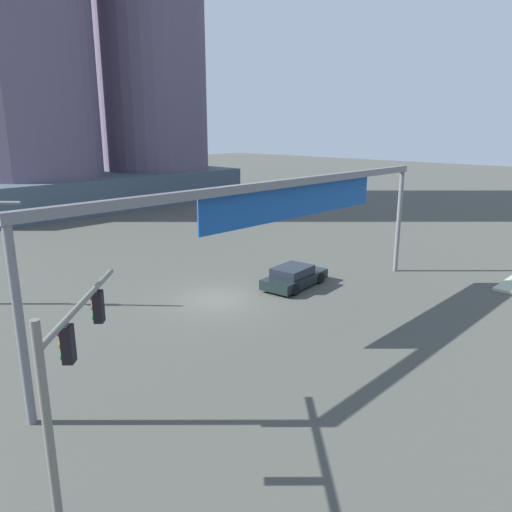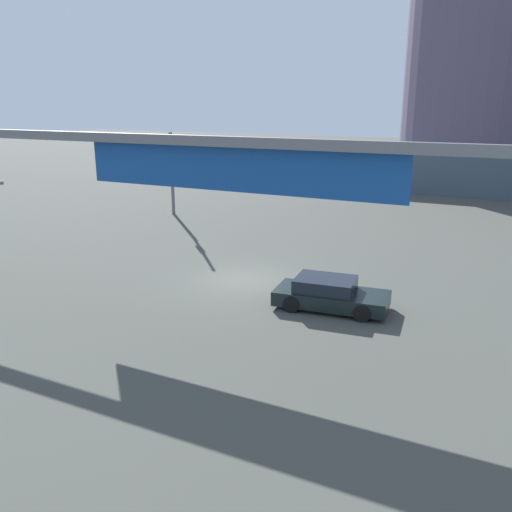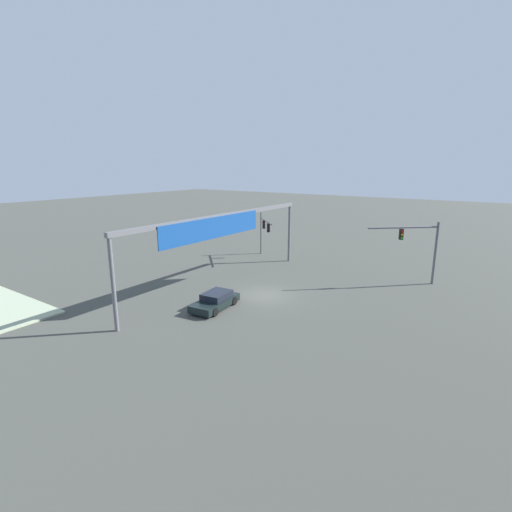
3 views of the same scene
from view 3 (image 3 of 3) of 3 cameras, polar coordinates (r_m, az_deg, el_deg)
name	(u,v)px [view 3 (image 3 of 3)]	position (r m, az deg, el deg)	size (l,w,h in m)	color
ground_plane	(266,295)	(32.02, 1.47, -5.94)	(211.41, 211.41, 0.00)	#454841
traffic_signal_near_corner	(264,228)	(44.71, 1.19, 4.25)	(4.17, 4.16, 5.12)	slate
traffic_signal_opposite_side	(420,242)	(36.94, 23.39, 1.92)	(4.44, 5.08, 5.75)	slate
overhead_sign_gantry	(222,226)	(32.67, -5.19, 4.51)	(23.22, 0.43, 6.59)	slate
sedan_car_approaching	(215,301)	(29.29, -6.11, -6.70)	(4.49, 2.33, 1.21)	black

